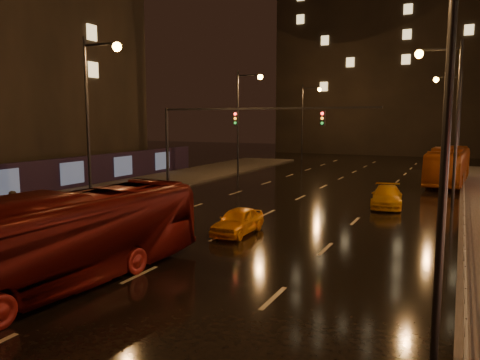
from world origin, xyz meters
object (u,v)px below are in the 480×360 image
object	(u,v)px
taxi_near	(238,221)
taxi_far	(387,197)
bus_red	(61,240)
bus_curb	(448,166)
pedestrian_c	(13,206)

from	to	relation	value
taxi_near	taxi_far	size ratio (longest dim) A/B	0.82
bus_red	bus_curb	distance (m)	33.70
bus_curb	taxi_near	world-z (taller)	bus_curb
bus_curb	taxi_near	bearing A→B (deg)	-106.17
taxi_near	taxi_far	distance (m)	11.53
taxi_near	pedestrian_c	world-z (taller)	pedestrian_c
bus_red	taxi_near	distance (m)	9.07
bus_red	pedestrian_c	bearing A→B (deg)	153.37
bus_red	taxi_near	xyz separation A→B (m)	(2.04, 8.79, -0.92)
pedestrian_c	bus_curb	bearing A→B (deg)	-62.11
pedestrian_c	taxi_far	bearing A→B (deg)	-76.83
bus_red	taxi_near	bearing A→B (deg)	81.90
bus_curb	pedestrian_c	size ratio (longest dim) A/B	7.10
taxi_far	pedestrian_c	xyz separation A→B (m)	(-16.90, -13.16, 0.29)
taxi_far	bus_curb	bearing A→B (deg)	69.86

